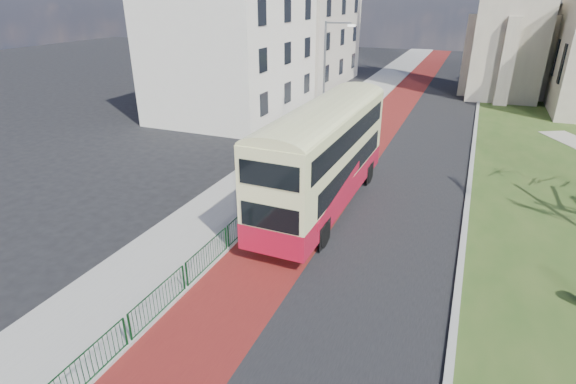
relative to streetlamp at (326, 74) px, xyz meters
The scene contains 11 objects.
ground 19.08m from the streetlamp, 76.42° to the right, with size 160.00×160.00×0.00m, color black.
road_carriageway 7.70m from the streetlamp, 18.88° to the left, with size 9.00×120.00×0.01m, color black.
bus_lane 5.91m from the streetlamp, 32.43° to the left, with size 3.40×120.00×0.01m, color #591414.
pavement_west 5.00m from the streetlamp, 108.07° to the left, with size 4.00×120.00×0.12m, color gray.
kerb_west 5.13m from the streetlamp, 56.03° to the left, with size 0.25×120.00×0.13m, color #999993.
kerb_east 12.07m from the streetlamp, 20.95° to the left, with size 0.25×80.00×0.13m, color #999993.
pedestrian_railing 14.64m from the streetlamp, 84.30° to the right, with size 0.07×24.00×1.12m.
street_block_near 10.62m from the streetlamp, 157.49° to the left, with size 10.30×14.30×13.00m.
street_block_far 22.24m from the streetlamp, 115.76° to the left, with size 10.30×16.30×11.50m.
streetlamp is the anchor object (origin of this frame).
bus 12.34m from the streetlamp, 72.25° to the right, with size 3.04×12.08×5.02m.
Camera 1 is at (5.54, -13.07, 9.79)m, focal length 28.00 mm.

